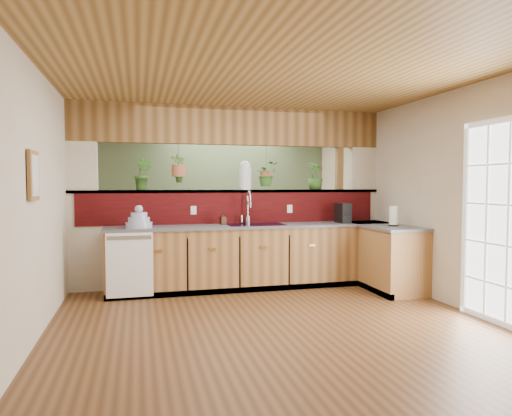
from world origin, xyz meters
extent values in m
cube|color=#543319|center=(0.00, 0.00, 0.00)|extent=(4.60, 7.00, 0.01)
cube|color=brown|center=(0.00, 0.00, 2.60)|extent=(4.60, 7.00, 0.01)
cube|color=beige|center=(0.00, 3.50, 1.30)|extent=(4.60, 0.02, 2.60)
cube|color=beige|center=(0.00, -3.50, 1.30)|extent=(4.60, 0.02, 2.60)
cube|color=beige|center=(-2.30, 0.00, 1.30)|extent=(0.02, 7.00, 2.60)
cube|color=beige|center=(2.30, 0.00, 1.30)|extent=(0.02, 7.00, 2.60)
cube|color=beige|center=(0.00, 1.35, 0.68)|extent=(4.60, 0.15, 1.35)
cube|color=#3C0709|center=(0.00, 1.27, 1.12)|extent=(4.40, 0.02, 0.45)
cube|color=brown|center=(0.00, 1.35, 1.37)|extent=(4.60, 0.21, 0.04)
cube|color=brown|center=(0.00, 1.35, 2.33)|extent=(4.60, 0.15, 0.55)
cube|color=beige|center=(-2.10, 1.35, 1.70)|extent=(0.40, 0.15, 0.70)
cube|color=beige|center=(2.10, 1.35, 1.70)|extent=(0.40, 0.15, 0.70)
cube|color=brown|center=(1.70, 1.35, 1.30)|extent=(0.10, 0.10, 2.60)
cube|color=brown|center=(0.00, 1.35, 1.37)|extent=(4.60, 0.21, 0.04)
cube|color=brown|center=(0.00, 1.35, 2.33)|extent=(4.60, 0.15, 0.55)
cube|color=#526645|center=(0.00, 3.48, 1.30)|extent=(4.55, 0.02, 2.55)
cube|color=brown|center=(0.25, 0.98, 0.43)|extent=(4.10, 0.60, 0.86)
cube|color=#505156|center=(0.25, 0.98, 0.88)|extent=(4.14, 0.64, 0.04)
cube|color=brown|center=(2.00, 0.54, 0.43)|extent=(0.60, 1.48, 0.86)
cube|color=#505156|center=(2.00, 0.54, 0.88)|extent=(0.64, 1.52, 0.04)
cube|color=brown|center=(2.00, 0.98, 0.43)|extent=(0.60, 0.60, 0.86)
cube|color=#505156|center=(2.00, 0.98, 0.88)|extent=(0.64, 0.64, 0.04)
cube|color=black|center=(0.25, 0.71, 0.04)|extent=(4.10, 0.06, 0.08)
cube|color=black|center=(1.73, 0.54, 0.04)|extent=(0.06, 1.48, 0.08)
cube|color=white|center=(-1.48, 0.66, 0.45)|extent=(0.58, 0.02, 0.82)
cube|color=#B7B7B2|center=(-1.48, 0.65, 0.80)|extent=(0.54, 0.01, 0.05)
cube|color=black|center=(0.25, 0.98, 0.89)|extent=(0.82, 0.50, 0.03)
cube|color=black|center=(0.06, 0.98, 0.80)|extent=(0.34, 0.40, 0.16)
cube|color=black|center=(0.44, 0.98, 0.80)|extent=(0.34, 0.40, 0.16)
cube|color=white|center=(2.27, -1.30, 1.05)|extent=(0.06, 1.02, 2.16)
cube|color=brown|center=(-2.27, -0.80, 1.55)|extent=(0.03, 0.35, 0.45)
cube|color=silver|center=(-2.26, -0.80, 1.55)|extent=(0.01, 0.27, 0.37)
cylinder|color=#B7B7B2|center=(0.18, 1.18, 0.95)|extent=(0.07, 0.07, 0.10)
cylinder|color=#B7B7B2|center=(0.18, 1.18, 1.13)|extent=(0.02, 0.02, 0.29)
torus|color=#B7B7B2|center=(0.18, 1.10, 1.28)|extent=(0.21, 0.05, 0.21)
cylinder|color=#B7B7B2|center=(0.18, 1.01, 1.21)|extent=(0.02, 0.02, 0.12)
cylinder|color=#B7B7B2|center=(0.09, 1.18, 0.97)|extent=(0.03, 0.03, 0.10)
cylinder|color=#95A3C1|center=(-1.36, 0.88, 0.94)|extent=(0.34, 0.34, 0.07)
cylinder|color=#95A3C1|center=(-1.36, 0.88, 1.01)|extent=(0.28, 0.28, 0.06)
cylinder|color=#95A3C1|center=(-1.36, 0.88, 1.07)|extent=(0.21, 0.21, 0.06)
sphere|color=#95A3C1|center=(-1.36, 0.88, 1.15)|extent=(0.11, 0.11, 0.11)
imported|color=#371F14|center=(-0.21, 1.08, 0.98)|extent=(0.09, 0.09, 0.17)
cube|color=black|center=(1.58, 0.94, 1.05)|extent=(0.16, 0.25, 0.29)
cube|color=black|center=(1.58, 0.85, 0.95)|extent=(0.14, 0.10, 0.10)
cylinder|color=silver|center=(1.58, 0.88, 0.99)|extent=(0.08, 0.08, 0.08)
cylinder|color=black|center=(2.02, 0.28, 0.91)|extent=(0.14, 0.14, 0.02)
cylinder|color=#B7B7B2|center=(2.02, 0.28, 1.05)|extent=(0.02, 0.02, 0.29)
cylinder|color=white|center=(2.02, 0.28, 1.05)|extent=(0.11, 0.11, 0.25)
cylinder|color=silver|center=(0.18, 1.35, 1.55)|extent=(0.19, 0.19, 0.32)
sphere|color=silver|center=(0.18, 1.35, 1.73)|extent=(0.17, 0.17, 0.17)
imported|color=#2D571E|center=(-1.30, 1.35, 1.62)|extent=(0.31, 0.28, 0.46)
imported|color=#2D571E|center=(1.30, 1.35, 1.60)|extent=(0.30, 0.30, 0.42)
cylinder|color=brown|center=(-0.80, 1.35, 1.89)|extent=(0.01, 0.01, 0.32)
cylinder|color=#995037|center=(-0.80, 1.35, 1.67)|extent=(0.20, 0.20, 0.17)
imported|color=#2D571E|center=(-0.80, 1.35, 1.92)|extent=(0.25, 0.21, 0.42)
cylinder|color=brown|center=(0.51, 1.35, 1.85)|extent=(0.01, 0.01, 0.41)
cylinder|color=#995037|center=(0.51, 1.35, 1.58)|extent=(0.17, 0.17, 0.15)
imported|color=#2D571E|center=(0.51, 1.35, 1.81)|extent=(0.41, 0.39, 0.36)
cube|color=black|center=(-0.72, 3.25, 0.50)|extent=(1.41, 0.43, 0.93)
imported|color=#2D571E|center=(-1.18, 3.25, 1.17)|extent=(0.24, 0.18, 0.41)
imported|color=#2D571E|center=(-0.38, 3.25, 1.18)|extent=(0.28, 0.28, 0.42)
imported|color=#2D571E|center=(1.35, 2.28, 0.40)|extent=(0.77, 0.68, 0.80)
camera|label=1|loc=(-1.37, -5.27, 1.47)|focal=32.00mm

